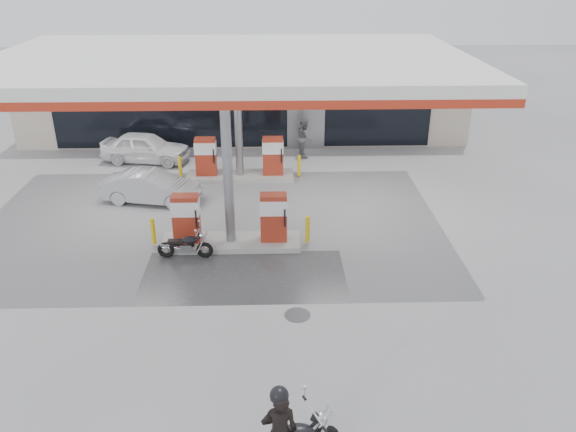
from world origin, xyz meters
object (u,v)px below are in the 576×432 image
pump_island_near (230,225)px  parked_car_right (359,124)px  parked_motorcycle (186,246)px  hatchback_silver (151,187)px  biker_main (280,432)px  pump_island_far (240,162)px  attendant (304,137)px  parked_car_left (90,125)px  sedan_white (145,147)px

pump_island_near → parked_car_right: pump_island_near is taller
parked_motorcycle → hatchback_silver: size_ratio=0.48×
pump_island_near → biker_main: size_ratio=2.83×
pump_island_near → pump_island_far: same height
pump_island_near → parked_motorcycle: bearing=-149.3°
biker_main → attendant: size_ratio=1.01×
parked_car_left → parked_car_right: (13.85, 0.00, -0.03)m
biker_main → attendant: 17.71m
pump_island_far → parked_motorcycle: 6.94m
parked_motorcycle → parked_car_right: 14.70m
biker_main → parked_motorcycle: bearing=-76.9°
pump_island_far → sedan_white: pump_island_far is taller
attendant → hatchback_silver: bearing=123.7°
attendant → parked_car_left: 11.31m
sedan_white → attendant: (7.25, 0.60, 0.22)m
attendant → parked_car_right: bearing=-49.9°
parked_motorcycle → parked_car_right: (7.22, 12.80, 0.23)m
pump_island_near → pump_island_far: 6.00m
parked_motorcycle → attendant: size_ratio=0.97×
biker_main → sedan_white: biker_main is taller
parked_motorcycle → parked_car_right: size_ratio=0.39×
biker_main → parked_car_left: 22.89m
sedan_white → hatchback_silver: sedan_white is taller
parked_car_right → sedan_white: bearing=118.3°
attendant → hatchback_silver: size_ratio=0.49×
pump_island_far → sedan_white: size_ratio=1.29×
biker_main → pump_island_near: bearing=-86.8°
parked_motorcycle → biker_main: bearing=-68.8°
pump_island_far → sedan_white: (-4.38, 2.20, -0.03)m
pump_island_far → biker_main: bearing=-84.4°
parked_motorcycle → attendant: attendant is taller
pump_island_far → parked_car_left: (-7.97, 6.00, -0.06)m
parked_car_right → parked_car_left: bearing=98.0°
parked_motorcycle → pump_island_far: bearing=80.8°
hatchback_silver → parked_car_right: 12.40m
biker_main → hatchback_silver: bearing=-75.5°
pump_island_far → attendant: attendant is taller
attendant → parked_motorcycle: bearing=149.5°
biker_main → parked_car_right: (4.42, 20.86, -0.28)m
attendant → pump_island_near: bearing=155.2°
sedan_white → attendant: attendant is taller
biker_main → hatchback_silver: (-4.71, 12.46, -0.30)m
sedan_white → pump_island_near: bearing=-141.6°
sedan_white → hatchback_silver: bearing=-155.8°
parked_car_left → biker_main: bearing=-157.6°
pump_island_far → parked_car_left: size_ratio=1.14×
hatchback_silver → parked_car_left: parked_car_left is taller
pump_island_near → parked_car_left: bearing=123.6°
pump_island_far → biker_main: (1.46, -14.86, 0.20)m
parked_car_right → parked_motorcycle: bearing=158.6°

